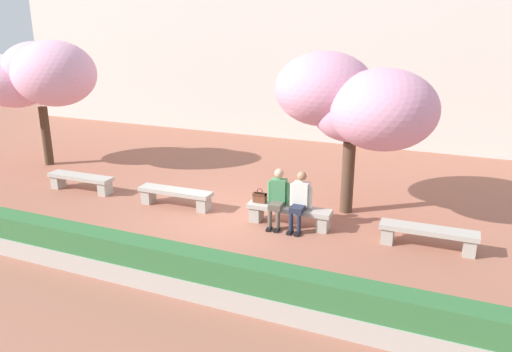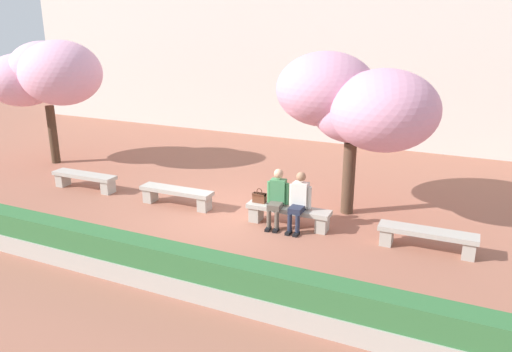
{
  "view_description": "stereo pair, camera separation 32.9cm",
  "coord_description": "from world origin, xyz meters",
  "px_view_note": "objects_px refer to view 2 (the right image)",
  "views": [
    {
      "loc": [
        4.93,
        -9.84,
        4.45
      ],
      "look_at": [
        0.6,
        0.2,
        1.0
      ],
      "focal_mm": 35.0,
      "sensor_mm": 36.0,
      "label": 1
    },
    {
      "loc": [
        5.23,
        -9.71,
        4.45
      ],
      "look_at": [
        0.6,
        0.2,
        1.0
      ],
      "focal_mm": 35.0,
      "sensor_mm": 36.0,
      "label": 2
    }
  ],
  "objects_px": {
    "stone_bench_near_west": "(177,194)",
    "person_seated_left": "(277,196)",
    "cherry_tree_main": "(355,102)",
    "handbag": "(259,197)",
    "person_seated_right": "(299,199)",
    "cherry_tree_secondary": "(44,74)",
    "stone_bench_west_end": "(85,179)",
    "stone_bench_near_east": "(427,237)",
    "stone_bench_center": "(288,213)"
  },
  "relations": [
    {
      "from": "stone_bench_center",
      "to": "cherry_tree_secondary",
      "type": "bearing_deg",
      "value": 170.01
    },
    {
      "from": "handbag",
      "to": "person_seated_left",
      "type": "bearing_deg",
      "value": -6.18
    },
    {
      "from": "person_seated_right",
      "to": "cherry_tree_secondary",
      "type": "height_order",
      "value": "cherry_tree_secondary"
    },
    {
      "from": "person_seated_right",
      "to": "handbag",
      "type": "relative_size",
      "value": 3.81
    },
    {
      "from": "person_seated_left",
      "to": "stone_bench_near_east",
      "type": "bearing_deg",
      "value": 0.94
    },
    {
      "from": "person_seated_left",
      "to": "cherry_tree_main",
      "type": "relative_size",
      "value": 0.34
    },
    {
      "from": "stone_bench_center",
      "to": "cherry_tree_secondary",
      "type": "relative_size",
      "value": 0.49
    },
    {
      "from": "person_seated_left",
      "to": "stone_bench_west_end",
      "type": "bearing_deg",
      "value": 179.47
    },
    {
      "from": "stone_bench_near_east",
      "to": "cherry_tree_main",
      "type": "relative_size",
      "value": 0.5
    },
    {
      "from": "handbag",
      "to": "stone_bench_west_end",
      "type": "bearing_deg",
      "value": 179.96
    },
    {
      "from": "stone_bench_west_end",
      "to": "cherry_tree_secondary",
      "type": "relative_size",
      "value": 0.49
    },
    {
      "from": "person_seated_left",
      "to": "stone_bench_center",
      "type": "bearing_deg",
      "value": 11.72
    },
    {
      "from": "cherry_tree_secondary",
      "to": "stone_bench_near_east",
      "type": "bearing_deg",
      "value": -7.46
    },
    {
      "from": "cherry_tree_main",
      "to": "stone_bench_west_end",
      "type": "bearing_deg",
      "value": -168.52
    },
    {
      "from": "stone_bench_center",
      "to": "stone_bench_near_west",
      "type": "bearing_deg",
      "value": 180.0
    },
    {
      "from": "stone_bench_west_end",
      "to": "cherry_tree_secondary",
      "type": "xyz_separation_m",
      "value": [
        -2.69,
        1.52,
        2.55
      ]
    },
    {
      "from": "person_seated_left",
      "to": "person_seated_right",
      "type": "distance_m",
      "value": 0.52
    },
    {
      "from": "stone_bench_near_east",
      "to": "handbag",
      "type": "bearing_deg",
      "value": -179.94
    },
    {
      "from": "stone_bench_near_west",
      "to": "person_seated_right",
      "type": "relative_size",
      "value": 1.49
    },
    {
      "from": "stone_bench_near_east",
      "to": "cherry_tree_secondary",
      "type": "distance_m",
      "value": 11.99
    },
    {
      "from": "person_seated_left",
      "to": "person_seated_right",
      "type": "bearing_deg",
      "value": -0.05
    },
    {
      "from": "stone_bench_near_east",
      "to": "cherry_tree_secondary",
      "type": "relative_size",
      "value": 0.49
    },
    {
      "from": "stone_bench_west_end",
      "to": "stone_bench_near_east",
      "type": "relative_size",
      "value": 1.0
    },
    {
      "from": "stone_bench_near_east",
      "to": "cherry_tree_main",
      "type": "xyz_separation_m",
      "value": [
        -1.97,
        1.41,
        2.35
      ]
    },
    {
      "from": "stone_bench_near_west",
      "to": "cherry_tree_secondary",
      "type": "relative_size",
      "value": 0.49
    },
    {
      "from": "stone_bench_center",
      "to": "handbag",
      "type": "bearing_deg",
      "value": -179.71
    },
    {
      "from": "stone_bench_west_end",
      "to": "person_seated_left",
      "type": "height_order",
      "value": "person_seated_left"
    },
    {
      "from": "stone_bench_west_end",
      "to": "stone_bench_near_west",
      "type": "distance_m",
      "value": 2.98
    },
    {
      "from": "person_seated_right",
      "to": "cherry_tree_secondary",
      "type": "relative_size",
      "value": 0.33
    },
    {
      "from": "stone_bench_center",
      "to": "person_seated_right",
      "type": "bearing_deg",
      "value": -11.46
    },
    {
      "from": "person_seated_right",
      "to": "handbag",
      "type": "height_order",
      "value": "person_seated_right"
    },
    {
      "from": "person_seated_left",
      "to": "cherry_tree_main",
      "type": "bearing_deg",
      "value": 49.25
    },
    {
      "from": "stone_bench_west_end",
      "to": "handbag",
      "type": "bearing_deg",
      "value": -0.04
    },
    {
      "from": "cherry_tree_main",
      "to": "cherry_tree_secondary",
      "type": "bearing_deg",
      "value": 179.36
    },
    {
      "from": "person_seated_left",
      "to": "cherry_tree_secondary",
      "type": "xyz_separation_m",
      "value": [
        -8.38,
        1.58,
        2.16
      ]
    },
    {
      "from": "person_seated_right",
      "to": "person_seated_left",
      "type": "bearing_deg",
      "value": 179.95
    },
    {
      "from": "stone_bench_west_end",
      "to": "stone_bench_near_east",
      "type": "height_order",
      "value": "same"
    },
    {
      "from": "stone_bench_near_west",
      "to": "person_seated_left",
      "type": "xyz_separation_m",
      "value": [
        2.72,
        -0.05,
        0.39
      ]
    },
    {
      "from": "cherry_tree_secondary",
      "to": "cherry_tree_main",
      "type": "bearing_deg",
      "value": -0.64
    },
    {
      "from": "stone_bench_near_west",
      "to": "cherry_tree_secondary",
      "type": "height_order",
      "value": "cherry_tree_secondary"
    },
    {
      "from": "stone_bench_near_east",
      "to": "handbag",
      "type": "xyz_separation_m",
      "value": [
        -3.69,
        -0.0,
        0.27
      ]
    },
    {
      "from": "stone_bench_near_east",
      "to": "cherry_tree_main",
      "type": "distance_m",
      "value": 3.37
    },
    {
      "from": "handbag",
      "to": "cherry_tree_secondary",
      "type": "distance_m",
      "value": 8.39
    },
    {
      "from": "stone_bench_center",
      "to": "cherry_tree_main",
      "type": "height_order",
      "value": "cherry_tree_main"
    },
    {
      "from": "cherry_tree_main",
      "to": "person_seated_right",
      "type": "bearing_deg",
      "value": -116.88
    },
    {
      "from": "stone_bench_center",
      "to": "person_seated_left",
      "type": "distance_m",
      "value": 0.47
    },
    {
      "from": "cherry_tree_main",
      "to": "handbag",
      "type": "bearing_deg",
      "value": -140.54
    },
    {
      "from": "stone_bench_center",
      "to": "handbag",
      "type": "distance_m",
      "value": 0.76
    },
    {
      "from": "person_seated_left",
      "to": "handbag",
      "type": "relative_size",
      "value": 3.81
    },
    {
      "from": "stone_bench_west_end",
      "to": "stone_bench_near_west",
      "type": "relative_size",
      "value": 1.0
    }
  ]
}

